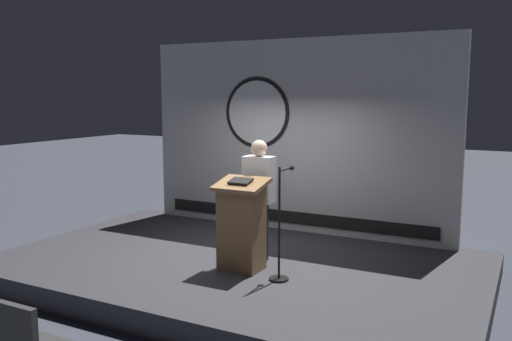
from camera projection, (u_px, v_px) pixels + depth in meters
The scene contains 6 objects.
ground_plane at pixel (239, 281), 7.37m from camera, with size 40.00×40.00×0.00m, color #383D47.
stage_platform at pixel (239, 270), 7.35m from camera, with size 6.40×4.00×0.30m, color #333338.
banner_display at pixel (293, 137), 8.74m from camera, with size 5.23×0.12×3.11m.
podium at pixel (242, 225), 6.84m from camera, with size 0.64×0.50×1.19m.
speaker_person at pixel (259, 199), 7.23m from camera, with size 0.40×0.26×1.64m.
microphone_stand at pixel (281, 241), 6.50m from camera, with size 0.24×0.51×1.39m.
Camera 1 is at (3.48, -6.17, 2.54)m, focal length 37.69 mm.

